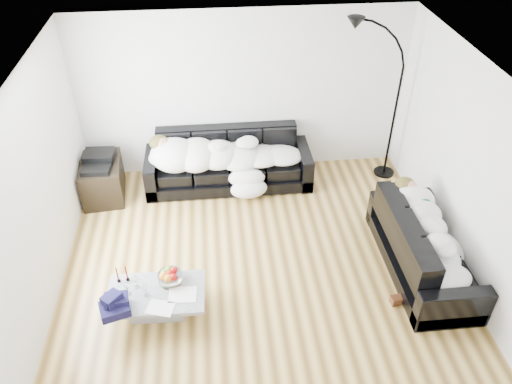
{
  "coord_description": "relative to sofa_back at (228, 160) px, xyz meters",
  "views": [
    {
      "loc": [
        -0.51,
        -4.69,
        4.68
      ],
      "look_at": [
        0.0,
        0.3,
        0.9
      ],
      "focal_mm": 35.0,
      "sensor_mm": 36.0,
      "label": 1
    }
  ],
  "objects": [
    {
      "name": "candle_right",
      "position": [
        -1.32,
        -2.29,
        0.02
      ],
      "size": [
        0.04,
        0.04,
        0.22
      ],
      "primitive_type": "cylinder",
      "rotation": [
        0.0,
        0.0,
        -0.12
      ],
      "color": "maroon",
      "rests_on": "coffee_table"
    },
    {
      "name": "candle_left",
      "position": [
        -1.42,
        -2.3,
        0.02
      ],
      "size": [
        0.04,
        0.04,
        0.22
      ],
      "primitive_type": "cylinder",
      "rotation": [
        0.0,
        0.0,
        -0.02
      ],
      "color": "maroon",
      "rests_on": "coffee_table"
    },
    {
      "name": "wall_right",
      "position": [
        2.78,
        -1.79,
        0.88
      ],
      "size": [
        0.02,
        4.5,
        2.6
      ],
      "primitive_type": "cube",
      "color": "silver",
      "rests_on": "ground"
    },
    {
      "name": "newspaper_a",
      "position": [
        -0.67,
        -2.58,
        -0.09
      ],
      "size": [
        0.33,
        0.26,
        0.01
      ],
      "primitive_type": "cube",
      "rotation": [
        0.0,
        0.0,
        -0.07
      ],
      "color": "silver",
      "rests_on": "coffee_table"
    },
    {
      "name": "sleeper_right",
      "position": [
        2.34,
        -2.13,
        0.21
      ],
      "size": [
        0.72,
        1.72,
        0.42
      ],
      "primitive_type": null,
      "rotation": [
        0.0,
        0.0,
        1.57
      ],
      "color": "white",
      "rests_on": "sofa_right"
    },
    {
      "name": "wine_glass_b",
      "position": [
        -1.28,
        -2.51,
        -0.0
      ],
      "size": [
        0.08,
        0.08,
        0.18
      ],
      "primitive_type": "cylinder",
      "rotation": [
        0.0,
        0.0,
        -0.09
      ],
      "color": "white",
      "rests_on": "coffee_table"
    },
    {
      "name": "navy_jacket",
      "position": [
        -1.42,
        -2.74,
        0.07
      ],
      "size": [
        0.43,
        0.41,
        0.17
      ],
      "primitive_type": null,
      "rotation": [
        0.0,
        0.0,
        0.51
      ],
      "color": "black",
      "rests_on": "coffee_table"
    },
    {
      "name": "wall_left",
      "position": [
        -2.22,
        -1.79,
        0.88
      ],
      "size": [
        0.02,
        4.5,
        2.6
      ],
      "primitive_type": "cube",
      "color": "silver",
      "rests_on": "ground"
    },
    {
      "name": "ceiling",
      "position": [
        0.28,
        -1.79,
        2.18
      ],
      "size": [
        5.0,
        5.0,
        0.0
      ],
      "primitive_type": "plane",
      "color": "white",
      "rests_on": "ground"
    },
    {
      "name": "sofa_back",
      "position": [
        0.0,
        0.0,
        0.0
      ],
      "size": [
        2.55,
        0.88,
        0.83
      ],
      "primitive_type": "cube",
      "color": "black",
      "rests_on": "ground"
    },
    {
      "name": "av_cabinet",
      "position": [
        -1.92,
        -0.14,
        -0.13
      ],
      "size": [
        0.66,
        0.9,
        0.58
      ],
      "primitive_type": "cube",
      "rotation": [
        0.0,
        0.0,
        0.1
      ],
      "color": "black",
      "rests_on": "ground"
    },
    {
      "name": "stereo",
      "position": [
        -1.92,
        -0.14,
        0.23
      ],
      "size": [
        0.45,
        0.36,
        0.13
      ],
      "primitive_type": "cube",
      "rotation": [
        0.0,
        0.0,
        -0.05
      ],
      "color": "black",
      "rests_on": "av_cabinet"
    },
    {
      "name": "teal_cushion",
      "position": [
        2.28,
        -1.51,
        0.3
      ],
      "size": [
        0.42,
        0.38,
        0.2
      ],
      "primitive_type": "ellipsoid",
      "rotation": [
        0.0,
        0.0,
        0.24
      ],
      "color": "#0C5A47",
      "rests_on": "sofa_right"
    },
    {
      "name": "floor_lamp",
      "position": [
        2.54,
        0.01,
        0.71
      ],
      "size": [
        0.88,
        0.58,
        2.26
      ],
      "primitive_type": null,
      "rotation": [
        0.0,
        0.0,
        -0.33
      ],
      "color": "black",
      "rests_on": "ground"
    },
    {
      "name": "shoes",
      "position": [
        2.0,
        -2.6,
        -0.36
      ],
      "size": [
        0.5,
        0.38,
        0.11
      ],
      "primitive_type": null,
      "rotation": [
        0.0,
        0.0,
        -0.07
      ],
      "color": "#472311",
      "rests_on": "ground"
    },
    {
      "name": "ground",
      "position": [
        0.28,
        -1.79,
        -0.42
      ],
      "size": [
        5.0,
        5.0,
        0.0
      ],
      "primitive_type": "plane",
      "color": "brown",
      "rests_on": "ground"
    },
    {
      "name": "coffee_table",
      "position": [
        -0.98,
        -2.52,
        -0.25
      ],
      "size": [
        1.13,
        0.68,
        0.32
      ],
      "primitive_type": "cube",
      "rotation": [
        0.0,
        0.0,
        -0.03
      ],
      "color": "#939699",
      "rests_on": "ground"
    },
    {
      "name": "newspaper_b",
      "position": [
        -0.91,
        -2.75,
        -0.08
      ],
      "size": [
        0.34,
        0.29,
        0.01
      ],
      "primitive_type": "cube",
      "rotation": [
        0.0,
        0.0,
        -0.3
      ],
      "color": "silver",
      "rests_on": "coffee_table"
    },
    {
      "name": "wine_glass_a",
      "position": [
        -1.2,
        -2.41,
        -0.01
      ],
      "size": [
        0.08,
        0.08,
        0.17
      ],
      "primitive_type": "cylinder",
      "rotation": [
        0.0,
        0.0,
        -0.04
      ],
      "color": "white",
      "rests_on": "coffee_table"
    },
    {
      "name": "sofa_right",
      "position": [
        2.34,
        -2.13,
        -0.01
      ],
      "size": [
        0.86,
        2.0,
        0.81
      ],
      "primitive_type": "cube",
      "rotation": [
        0.0,
        0.0,
        1.57
      ],
      "color": "black",
      "rests_on": "ground"
    },
    {
      "name": "fruit_bowl",
      "position": [
        -0.82,
        -2.35,
        -0.0
      ],
      "size": [
        0.36,
        0.36,
        0.18
      ],
      "primitive_type": "cylinder",
      "rotation": [
        0.0,
        0.0,
        0.33
      ],
      "color": "white",
      "rests_on": "coffee_table"
    },
    {
      "name": "wine_glass_c",
      "position": [
        -1.08,
        -2.55,
        0.0
      ],
      "size": [
        0.08,
        0.08,
        0.19
      ],
      "primitive_type": "cylinder",
      "rotation": [
        0.0,
        0.0,
        -0.07
      ],
      "color": "white",
      "rests_on": "coffee_table"
    },
    {
      "name": "sleeper_back",
      "position": [
        0.0,
        -0.05,
        0.22
      ],
      "size": [
        2.16,
        0.75,
        0.43
      ],
      "primitive_type": null,
      "color": "white",
      "rests_on": "sofa_back"
    },
    {
      "name": "wall_back",
      "position": [
        0.28,
        0.46,
        0.88
      ],
      "size": [
        5.0,
        0.02,
        2.6
      ],
      "primitive_type": "cube",
      "color": "silver",
      "rests_on": "ground"
    }
  ]
}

